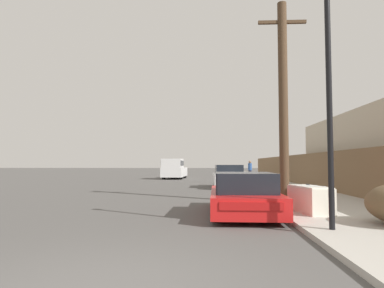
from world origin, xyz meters
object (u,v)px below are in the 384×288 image
(discarded_fridge, at_px, (310,199))
(street_lamp, at_px, (329,86))
(parked_sports_car_red, at_px, (243,195))
(pedestrian, at_px, (250,170))
(car_parked_mid, at_px, (228,177))
(pickup_truck, at_px, (174,169))
(utility_pole, at_px, (283,98))

(discarded_fridge, distance_m, street_lamp, 3.66)
(discarded_fridge, distance_m, parked_sports_car_red, 1.86)
(pedestrian, bearing_deg, parked_sports_car_red, -97.25)
(street_lamp, height_order, pedestrian, street_lamp)
(car_parked_mid, distance_m, pickup_truck, 12.97)
(street_lamp, xyz_separation_m, pedestrian, (1.08, 23.56, -2.18))
(parked_sports_car_red, bearing_deg, car_parked_mid, 90.03)
(pickup_truck, height_order, pedestrian, pickup_truck)
(discarded_fridge, height_order, parked_sports_car_red, parked_sports_car_red)
(discarded_fridge, xyz_separation_m, utility_pole, (-0.05, 3.01, 3.46))
(pickup_truck, relative_size, pedestrian, 3.40)
(utility_pole, xyz_separation_m, pedestrian, (0.85, 18.03, -3.00))
(parked_sports_car_red, bearing_deg, pedestrian, 83.70)
(parked_sports_car_red, distance_m, car_parked_mid, 11.08)
(discarded_fridge, distance_m, utility_pole, 4.59)
(street_lamp, bearing_deg, pedestrian, 87.37)
(utility_pole, height_order, pedestrian, utility_pole)
(discarded_fridge, bearing_deg, utility_pole, 81.82)
(discarded_fridge, relative_size, car_parked_mid, 0.42)
(discarded_fridge, height_order, pedestrian, pedestrian)
(pickup_truck, bearing_deg, street_lamp, 105.31)
(discarded_fridge, relative_size, pedestrian, 1.08)
(pickup_truck, bearing_deg, car_parked_mid, 113.28)
(car_parked_mid, bearing_deg, discarded_fridge, -82.99)
(utility_pole, bearing_deg, pickup_truck, 106.91)
(discarded_fridge, bearing_deg, parked_sports_car_red, 160.07)
(discarded_fridge, height_order, street_lamp, street_lamp)
(parked_sports_car_red, relative_size, utility_pole, 0.63)
(discarded_fridge, bearing_deg, car_parked_mid, 89.10)
(car_parked_mid, height_order, utility_pole, utility_pole)
(pickup_truck, distance_m, utility_pole, 21.66)
(pedestrian, bearing_deg, discarded_fridge, -92.19)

